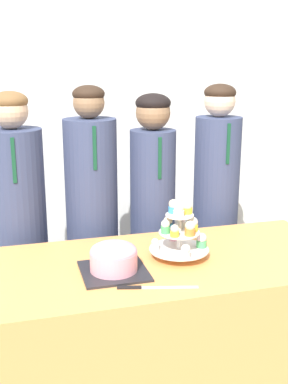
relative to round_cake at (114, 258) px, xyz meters
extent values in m
cube|color=silver|center=(0.22, 1.49, 0.51)|extent=(9.00, 0.06, 2.70)
cube|color=#EF9951|center=(0.22, 0.06, -0.45)|extent=(1.67, 0.72, 0.78)
cube|color=#232328|center=(0.00, 0.00, -0.06)|extent=(0.27, 0.27, 0.01)
cylinder|color=pink|center=(0.00, 0.00, -0.01)|extent=(0.20, 0.20, 0.08)
ellipsoid|color=pink|center=(0.00, 0.00, 0.03)|extent=(0.19, 0.19, 0.07)
cube|color=silver|center=(0.18, -0.20, -0.06)|extent=(0.22, 0.07, 0.00)
cube|color=black|center=(0.03, -0.16, -0.06)|extent=(0.10, 0.04, 0.01)
cylinder|color=silver|center=(0.31, 0.08, 0.04)|extent=(0.02, 0.02, 0.20)
cylinder|color=silver|center=(0.31, 0.08, -0.02)|extent=(0.27, 0.27, 0.01)
cylinder|color=silver|center=(0.31, 0.08, 0.05)|extent=(0.18, 0.18, 0.01)
cylinder|color=silver|center=(0.31, 0.08, 0.13)|extent=(0.12, 0.12, 0.01)
cylinder|color=white|center=(0.20, 0.09, -0.01)|extent=(0.04, 0.04, 0.03)
sphere|color=#F4E5C6|center=(0.20, 0.09, 0.02)|extent=(0.03, 0.03, 0.03)
cylinder|color=white|center=(0.30, -0.03, -0.01)|extent=(0.04, 0.04, 0.03)
sphere|color=white|center=(0.30, -0.03, 0.02)|extent=(0.04, 0.04, 0.04)
cylinder|color=#4CB766|center=(0.42, 0.07, -0.01)|extent=(0.05, 0.05, 0.03)
sphere|color=silver|center=(0.42, 0.07, 0.02)|extent=(0.04, 0.04, 0.04)
cylinder|color=pink|center=(0.32, 0.19, -0.01)|extent=(0.04, 0.04, 0.03)
sphere|color=beige|center=(0.32, 0.19, 0.02)|extent=(0.04, 0.04, 0.04)
cylinder|color=yellow|center=(0.27, 0.03, 0.07)|extent=(0.04, 0.04, 0.02)
sphere|color=#F4E5C6|center=(0.27, 0.03, 0.09)|extent=(0.04, 0.04, 0.04)
cylinder|color=orange|center=(0.34, 0.02, 0.07)|extent=(0.05, 0.05, 0.03)
sphere|color=#F4E5C6|center=(0.34, 0.02, 0.10)|extent=(0.04, 0.04, 0.04)
cylinder|color=yellow|center=(0.37, 0.07, 0.07)|extent=(0.05, 0.05, 0.03)
sphere|color=white|center=(0.37, 0.07, 0.10)|extent=(0.04, 0.04, 0.04)
cylinder|color=white|center=(0.34, 0.14, 0.07)|extent=(0.04, 0.04, 0.03)
sphere|color=silver|center=(0.34, 0.14, 0.09)|extent=(0.03, 0.03, 0.03)
cylinder|color=#3893DB|center=(0.28, 0.13, 0.07)|extent=(0.04, 0.04, 0.03)
sphere|color=beige|center=(0.28, 0.13, 0.10)|extent=(0.04, 0.04, 0.04)
cylinder|color=#4CB766|center=(0.25, 0.08, 0.07)|extent=(0.04, 0.04, 0.03)
sphere|color=white|center=(0.25, 0.08, 0.10)|extent=(0.04, 0.04, 0.04)
cylinder|color=#3893DB|center=(0.29, 0.11, 0.15)|extent=(0.04, 0.04, 0.03)
sphere|color=beige|center=(0.29, 0.11, 0.18)|extent=(0.04, 0.04, 0.04)
cylinder|color=white|center=(0.30, 0.04, 0.15)|extent=(0.05, 0.05, 0.03)
sphere|color=white|center=(0.30, 0.04, 0.18)|extent=(0.04, 0.04, 0.04)
cylinder|color=yellow|center=(0.35, 0.08, 0.15)|extent=(0.05, 0.05, 0.03)
sphere|color=white|center=(0.35, 0.08, 0.18)|extent=(0.04, 0.04, 0.04)
cylinder|color=#384266|center=(-0.37, 0.67, -0.19)|extent=(0.30, 0.30, 1.30)
sphere|color=#D6AD89|center=(-0.37, 0.67, 0.55)|extent=(0.18, 0.18, 0.18)
ellipsoid|color=brown|center=(-0.37, 0.67, 0.59)|extent=(0.18, 0.18, 0.10)
cube|color=#14472D|center=(-0.37, 0.52, 0.33)|extent=(0.02, 0.01, 0.22)
cylinder|color=#384266|center=(0.02, 0.67, -0.17)|extent=(0.28, 0.28, 1.34)
sphere|color=#8E6B4C|center=(0.02, 0.67, 0.58)|extent=(0.16, 0.16, 0.16)
ellipsoid|color=#332319|center=(0.02, 0.67, 0.62)|extent=(0.17, 0.17, 0.09)
cube|color=#14472D|center=(0.02, 0.53, 0.37)|extent=(0.02, 0.01, 0.22)
cylinder|color=#384266|center=(0.37, 0.67, -0.21)|extent=(0.25, 0.25, 1.27)
sphere|color=#8E6B4C|center=(0.37, 0.67, 0.52)|extent=(0.19, 0.19, 0.19)
ellipsoid|color=black|center=(0.37, 0.67, 0.57)|extent=(0.19, 0.19, 0.10)
cube|color=#14472D|center=(0.37, 0.54, 0.30)|extent=(0.02, 0.01, 0.22)
cylinder|color=#384266|center=(0.75, 0.67, -0.18)|extent=(0.26, 0.26, 1.32)
sphere|color=beige|center=(0.75, 0.67, 0.57)|extent=(0.17, 0.17, 0.17)
ellipsoid|color=#332319|center=(0.75, 0.67, 0.62)|extent=(0.18, 0.18, 0.09)
cube|color=#14472D|center=(0.75, 0.54, 0.35)|extent=(0.02, 0.01, 0.22)
camera|label=1|loc=(-0.37, -1.80, 0.78)|focal=45.00mm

